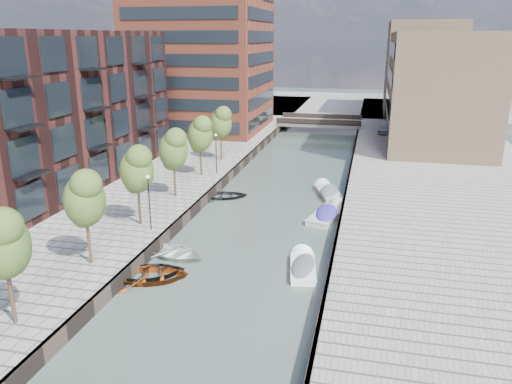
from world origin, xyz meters
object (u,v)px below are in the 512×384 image
(tree_4, at_px, (173,148))
(sloop_4, at_px, (225,198))
(motorboat_4, at_px, (328,192))
(car, at_px, (387,129))
(sloop_1, at_px, (149,276))
(motorboat_3, at_px, (329,214))
(sloop_2, at_px, (150,280))
(tree_2, at_px, (84,197))
(tree_6, at_px, (221,122))
(tree_5, at_px, (200,133))
(tree_3, at_px, (137,168))
(sloop_3, at_px, (175,256))
(motorboat_1, at_px, (303,266))
(bridge, at_px, (320,122))
(tree_1, at_px, (3,242))

(tree_4, bearing_deg, sloop_4, 43.88)
(motorboat_4, xyz_separation_m, car, (5.86, 27.83, 1.51))
(sloop_1, relative_size, motorboat_3, 0.81)
(sloop_2, relative_size, motorboat_4, 0.90)
(tree_2, height_order, sloop_4, tree_2)
(tree_6, bearing_deg, car, 47.71)
(sloop_1, xyz_separation_m, car, (15.30, 47.63, 1.72))
(sloop_4, height_order, motorboat_3, motorboat_3)
(tree_2, relative_size, tree_5, 1.00)
(tree_3, xyz_separation_m, sloop_3, (3.87, -2.95, -5.31))
(tree_2, relative_size, sloop_3, 1.29)
(tree_4, xyz_separation_m, motorboat_1, (12.72, -9.81, -5.12))
(bridge, xyz_separation_m, tree_4, (-8.50, -40.00, 3.92))
(sloop_3, height_order, motorboat_1, motorboat_1)
(tree_1, xyz_separation_m, car, (18.68, 55.54, -3.59))
(tree_4, xyz_separation_m, sloop_3, (3.87, -9.95, -5.31))
(sloop_2, relative_size, motorboat_3, 0.85)
(sloop_4, xyz_separation_m, car, (15.17, 31.16, 1.72))
(bridge, relative_size, tree_4, 2.18)
(tree_2, height_order, tree_3, same)
(tree_2, relative_size, motorboat_3, 1.04)
(bridge, distance_m, car, 11.56)
(tree_1, bearing_deg, sloop_1, 66.83)
(sloop_3, xyz_separation_m, motorboat_4, (8.95, 16.66, 0.21))
(tree_3, xyz_separation_m, sloop_2, (3.68, -6.57, -5.31))
(bridge, xyz_separation_m, car, (10.18, -5.46, 0.33))
(tree_6, relative_size, motorboat_4, 1.10)
(sloop_1, bearing_deg, tree_4, -9.34)
(bridge, relative_size, tree_6, 2.18)
(motorboat_3, bearing_deg, car, 81.30)
(sloop_1, distance_m, sloop_3, 3.17)
(motorboat_3, height_order, car, car)
(tree_1, xyz_separation_m, motorboat_1, (12.72, 11.19, -5.12))
(bridge, height_order, car, car)
(tree_4, bearing_deg, tree_3, -90.00)
(tree_2, distance_m, car, 52.13)
(sloop_4, distance_m, motorboat_3, 10.37)
(bridge, xyz_separation_m, motorboat_3, (4.97, -39.49, -1.17))
(car, bearing_deg, sloop_4, -102.63)
(bridge, relative_size, car, 3.07)
(sloop_1, bearing_deg, motorboat_4, -49.32)
(tree_1, xyz_separation_m, sloop_2, (3.68, 7.43, -5.31))
(motorboat_1, height_order, motorboat_4, motorboat_4)
(tree_6, bearing_deg, sloop_3, -80.81)
(tree_6, xyz_separation_m, motorboat_4, (12.82, -7.29, -5.10))
(tree_1, relative_size, motorboat_3, 1.04)
(sloop_1, bearing_deg, tree_2, 81.21)
(tree_2, bearing_deg, motorboat_3, 47.13)
(tree_4, height_order, sloop_1, tree_4)
(bridge, distance_m, sloop_3, 50.19)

